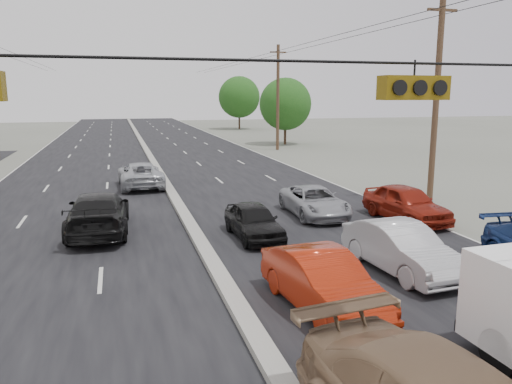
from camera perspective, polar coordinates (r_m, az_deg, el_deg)
road_surface at (r=37.05m, az=-11.26°, el=2.56°), size 20.00×160.00×0.02m
center_median at (r=37.04m, az=-11.27°, el=2.71°), size 0.50×160.00×0.20m
utility_pole_right_b at (r=26.40m, az=19.91°, el=9.90°), size 1.60×0.30×10.00m
utility_pole_right_c at (r=48.99m, az=2.51°, el=10.79°), size 1.60×0.30×10.00m
traffic_signals at (r=7.76m, az=16.95°, el=11.64°), size 25.00×0.30×0.54m
tree_right_mid at (r=54.54m, az=3.38°, el=10.00°), size 5.60×5.60×7.14m
tree_right_far at (r=78.82m, az=-1.94°, el=10.79°), size 6.40×6.40×8.16m
red_sedan at (r=12.78m, az=7.62°, el=-10.20°), size 2.01×4.62×1.48m
queue_car_a at (r=18.82m, az=-0.27°, el=-3.35°), size 1.71×3.94×1.33m
queue_car_b at (r=15.89m, az=16.25°, el=-6.24°), size 1.94×4.63×1.49m
queue_car_c at (r=22.43m, az=6.68°, el=-1.12°), size 2.23×4.67×1.28m
queue_car_e at (r=22.22m, az=16.76°, el=-1.28°), size 2.19×4.70×1.56m
oncoming_near at (r=20.41m, az=-17.57°, el=-2.31°), size 2.47×5.66×1.62m
oncoming_far at (r=29.98m, az=-13.08°, el=1.92°), size 2.57×5.32×1.46m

